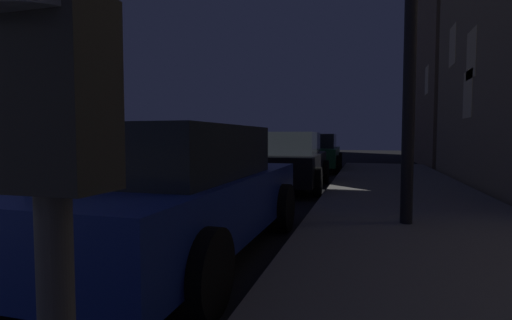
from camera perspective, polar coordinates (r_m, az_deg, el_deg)
The scene contains 5 objects.
parking_meter at distance 0.69m, azimuth -27.95°, elevation -5.67°, with size 0.19×0.19×1.40m.
car_blue at distance 4.32m, azimuth -11.44°, elevation -4.54°, with size 1.98×4.28×1.43m.
car_black at distance 9.83m, azimuth 4.36°, elevation -0.04°, with size 2.13×4.09×1.43m.
car_green at distance 15.33m, azimuth 8.58°, elevation 1.14°, with size 2.23×4.48×1.43m.
building_far at distance 21.92m, azimuth 32.10°, elevation 16.94°, with size 6.51×8.95×13.25m.
Camera 1 is at (4.83, 0.28, 1.31)m, focal length 26.91 mm.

